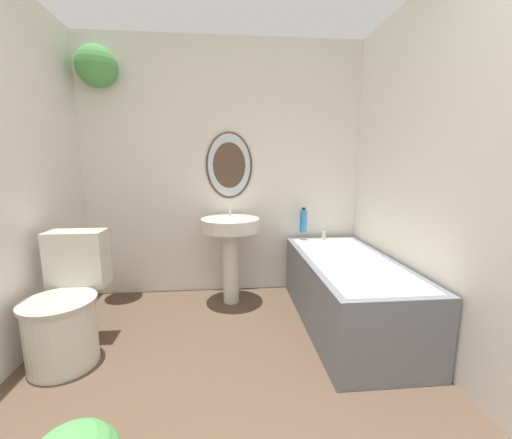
# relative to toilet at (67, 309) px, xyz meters

# --- Properties ---
(wall_back) EXTENTS (2.74, 0.34, 2.40)m
(wall_back) POSITION_rel_toilet_xyz_m (0.93, 1.07, 0.95)
(wall_back) COLOR silver
(wall_back) RESTS_ON ground_plane
(wall_right) EXTENTS (0.06, 2.87, 2.40)m
(wall_right) POSITION_rel_toilet_xyz_m (2.37, -0.33, 0.87)
(wall_right) COLOR silver
(wall_right) RESTS_ON ground_plane
(toilet) EXTENTS (0.44, 0.62, 0.80)m
(toilet) POSITION_rel_toilet_xyz_m (0.00, 0.00, 0.00)
(toilet) COLOR beige
(toilet) RESTS_ON ground_plane
(pedestal_sink) EXTENTS (0.52, 0.52, 0.88)m
(pedestal_sink) POSITION_rel_toilet_xyz_m (1.07, 0.75, 0.27)
(pedestal_sink) COLOR beige
(pedestal_sink) RESTS_ON ground_plane
(bathtub) EXTENTS (0.68, 1.49, 0.61)m
(bathtub) POSITION_rel_toilet_xyz_m (1.98, 0.25, -0.05)
(bathtub) COLOR slate
(bathtub) RESTS_ON ground_plane
(shampoo_bottle) EXTENTS (0.07, 0.07, 0.24)m
(shampoo_bottle) POSITION_rel_toilet_xyz_m (1.78, 0.93, 0.39)
(shampoo_bottle) COLOR #2D84C6
(shampoo_bottle) RESTS_ON bathtub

